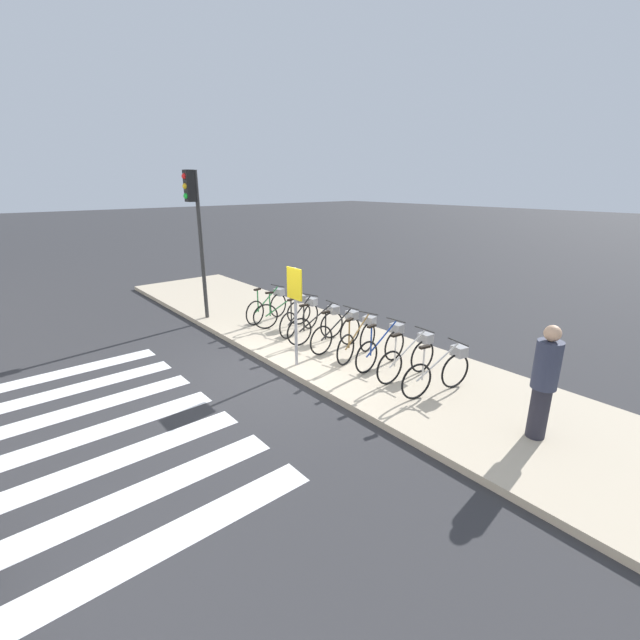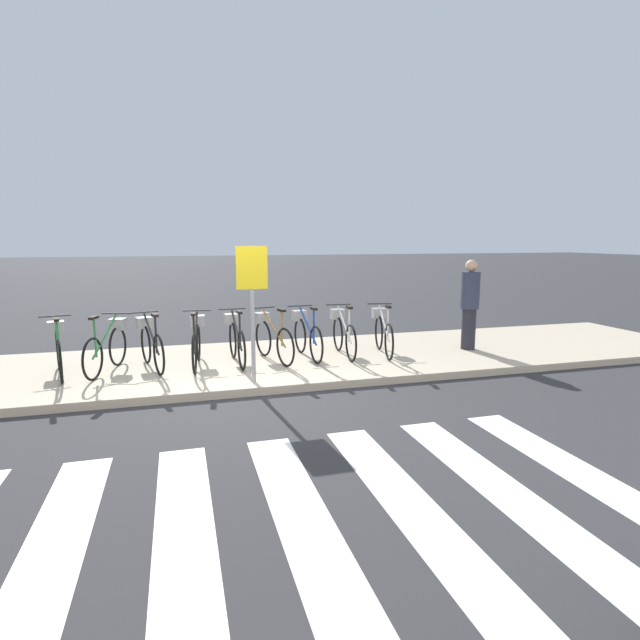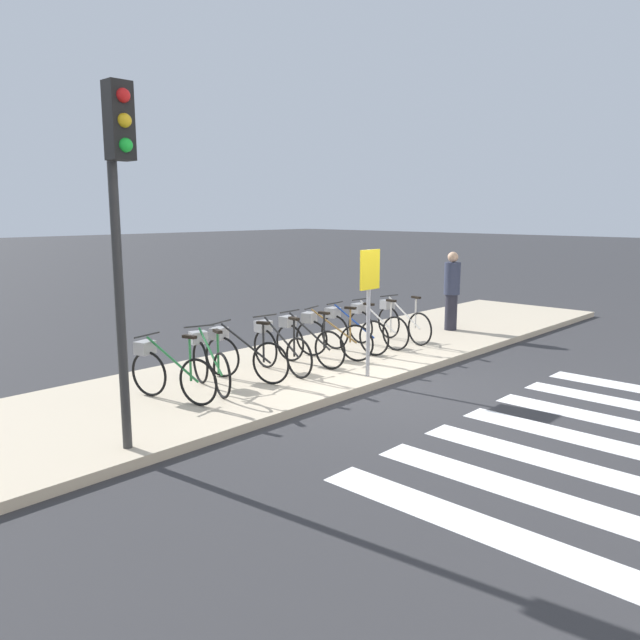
# 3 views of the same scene
# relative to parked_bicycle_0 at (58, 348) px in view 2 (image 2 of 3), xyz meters

# --- Properties ---
(ground_plane) EXTENTS (120.00, 120.00, 0.00)m
(ground_plane) POSITION_rel_parked_bicycle_0_xyz_m (2.66, -1.52, -0.54)
(ground_plane) COLOR #2D2D30
(sidewalk) EXTENTS (17.89, 3.25, 0.12)m
(sidewalk) POSITION_rel_parked_bicycle_0_xyz_m (2.66, 0.10, -0.48)
(sidewalk) COLOR #B7A88E
(sidewalk) RESTS_ON ground_plane
(parked_bicycle_0) EXTENTS (0.52, 1.48, 0.93)m
(parked_bicycle_0) POSITION_rel_parked_bicycle_0_xyz_m (0.00, 0.00, 0.00)
(parked_bicycle_0) COLOR black
(parked_bicycle_0) RESTS_ON sidewalk
(parked_bicycle_1) EXTENTS (0.59, 1.46, 0.93)m
(parked_bicycle_1) POSITION_rel_parked_bicycle_0_xyz_m (0.71, 0.03, 0.00)
(parked_bicycle_1) COLOR black
(parked_bicycle_1) RESTS_ON sidewalk
(parked_bicycle_2) EXTENTS (0.56, 1.47, 0.93)m
(parked_bicycle_2) POSITION_rel_parked_bicycle_0_xyz_m (1.33, 0.06, 0.00)
(parked_bicycle_2) COLOR black
(parked_bicycle_2) RESTS_ON sidewalk
(parked_bicycle_3) EXTENTS (0.46, 1.51, 0.93)m
(parked_bicycle_3) POSITION_rel_parked_bicycle_0_xyz_m (2.05, 0.00, 0.00)
(parked_bicycle_3) COLOR black
(parked_bicycle_3) RESTS_ON sidewalk
(parked_bicycle_4) EXTENTS (0.46, 1.52, 0.93)m
(parked_bicycle_4) POSITION_rel_parked_bicycle_0_xyz_m (2.69, 0.03, 0.00)
(parked_bicycle_4) COLOR black
(parked_bicycle_4) RESTS_ON sidewalk
(parked_bicycle_5) EXTENTS (0.54, 1.48, 0.93)m
(parked_bicycle_5) POSITION_rel_parked_bicycle_0_xyz_m (3.30, 0.05, 0.00)
(parked_bicycle_5) COLOR black
(parked_bicycle_5) RESTS_ON sidewalk
(parked_bicycle_6) EXTENTS (0.46, 1.52, 0.93)m
(parked_bicycle_6) POSITION_rel_parked_bicycle_0_xyz_m (3.92, 0.10, 0.00)
(parked_bicycle_6) COLOR black
(parked_bicycle_6) RESTS_ON sidewalk
(parked_bicycle_7) EXTENTS (0.46, 1.52, 0.93)m
(parked_bicycle_7) POSITION_rel_parked_bicycle_0_xyz_m (4.59, 0.08, 0.00)
(parked_bicycle_7) COLOR black
(parked_bicycle_7) RESTS_ON sidewalk
(parked_bicycle_8) EXTENTS (0.48, 1.49, 0.93)m
(parked_bicycle_8) POSITION_rel_parked_bicycle_0_xyz_m (5.33, -0.01, 0.00)
(parked_bicycle_8) COLOR black
(parked_bicycle_8) RESTS_ON sidewalk
(pedestrian) EXTENTS (0.34, 0.34, 1.68)m
(pedestrian) POSITION_rel_parked_bicycle_0_xyz_m (7.03, -0.12, 0.46)
(pedestrian) COLOR #23232D
(pedestrian) RESTS_ON sidewalk
(sign_post) EXTENTS (0.44, 0.07, 1.96)m
(sign_post) POSITION_rel_parked_bicycle_0_xyz_m (2.80, -1.23, 0.92)
(sign_post) COLOR #99999E
(sign_post) RESTS_ON sidewalk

